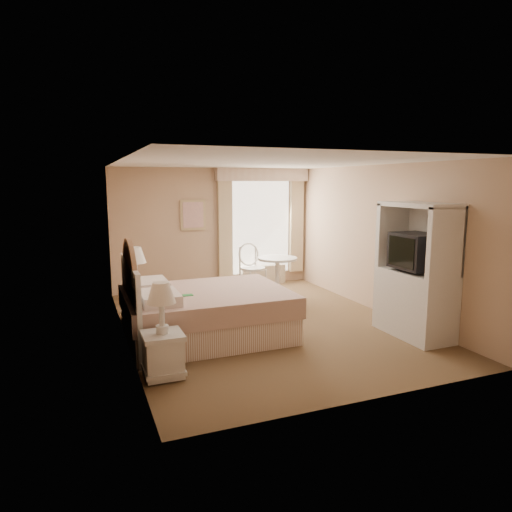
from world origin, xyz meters
name	(u,v)px	position (x,y,z in m)	size (l,w,h in m)	color
room	(265,245)	(0.00, 0.00, 1.25)	(4.21, 5.51, 2.51)	brown
window	(262,223)	(1.05, 2.65, 1.34)	(2.05, 0.22, 2.51)	white
framed_art	(193,215)	(-0.45, 2.71, 1.55)	(0.52, 0.04, 0.62)	tan
bed	(199,312)	(-1.11, -0.25, 0.38)	(2.28, 1.79, 1.59)	tan
nightstand_near	(163,343)	(-1.84, -1.42, 0.41)	(0.45, 0.45, 1.09)	silver
nightstand_far	(136,293)	(-1.84, 0.93, 0.44)	(0.49, 0.49, 1.18)	silver
round_table	(277,271)	(0.85, 1.41, 0.53)	(0.75, 0.75, 0.79)	white
cafe_chair	(251,264)	(0.54, 2.00, 0.58)	(0.58, 0.58, 1.01)	white
armoire	(416,282)	(1.81, -1.30, 0.80)	(0.58, 1.16, 1.93)	silver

